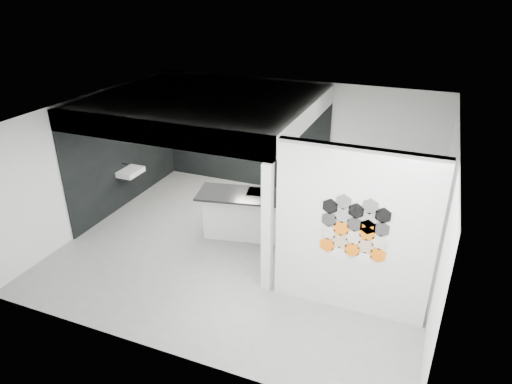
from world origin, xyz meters
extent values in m
cube|color=slate|center=(0.00, 0.00, -0.01)|extent=(7.00, 6.00, 0.01)
cube|color=silver|center=(2.23, -1.00, 1.40)|extent=(2.45, 0.15, 2.80)
cube|color=black|center=(-1.30, 2.97, 1.18)|extent=(4.40, 0.04, 2.35)
cube|color=black|center=(-3.47, 1.00, 1.18)|extent=(0.04, 4.00, 2.35)
cube|color=silver|center=(-1.30, 1.00, 2.55)|extent=(4.40, 4.00, 0.40)
cube|color=silver|center=(0.82, -1.00, 1.18)|extent=(0.16, 0.16, 2.35)
cube|color=silver|center=(-1.30, -0.92, 2.55)|extent=(4.40, 0.16, 0.40)
cube|color=silver|center=(-3.24, 0.80, 0.85)|extent=(0.40, 0.60, 0.12)
cube|color=black|center=(-1.20, 2.87, 1.30)|extent=(3.00, 0.15, 0.04)
cube|color=silver|center=(-0.21, 0.51, 0.48)|extent=(1.76, 0.94, 0.96)
cube|color=black|center=(-0.19, 0.42, 0.98)|extent=(2.03, 1.20, 0.04)
cube|color=black|center=(0.05, 0.62, 1.00)|extent=(0.58, 0.52, 0.02)
cylinder|color=black|center=(0.01, 0.84, 1.23)|extent=(0.03, 0.03, 0.45)
torus|color=black|center=(0.02, 0.77, 1.45)|extent=(0.05, 0.16, 0.16)
cylinder|color=black|center=(-2.26, 2.87, 1.42)|extent=(0.29, 0.29, 0.20)
ellipsoid|color=black|center=(-0.28, 2.87, 1.39)|extent=(0.20, 0.20, 0.15)
cylinder|color=gray|center=(0.15, 2.87, 1.36)|extent=(0.16, 0.16, 0.09)
cylinder|color=gray|center=(0.15, 2.87, 1.40)|extent=(0.14, 0.14, 0.15)
cylinder|color=black|center=(-1.66, 2.87, 1.39)|extent=(0.06, 0.06, 0.14)
cylinder|color=black|center=(-1.92, 2.87, 1.37)|extent=(0.09, 0.09, 0.10)
cylinder|color=orange|center=(1.86, -1.09, 1.16)|extent=(0.26, 0.02, 0.26)
cylinder|color=beige|center=(1.86, -1.09, 1.39)|extent=(0.26, 0.02, 0.26)
cylinder|color=#2D2D2D|center=(1.86, -1.09, 1.61)|extent=(0.26, 0.02, 0.26)
cylinder|color=black|center=(1.86, -1.09, 1.84)|extent=(0.26, 0.02, 0.26)
cylinder|color=white|center=(2.06, -1.09, 1.05)|extent=(0.26, 0.02, 0.26)
cylinder|color=tan|center=(2.06, -1.09, 1.27)|extent=(0.26, 0.02, 0.26)
cylinder|color=orange|center=(2.06, -1.09, 1.50)|extent=(0.26, 0.02, 0.26)
cylinder|color=silver|center=(2.06, -1.09, 1.73)|extent=(0.26, 0.02, 0.26)
cylinder|color=black|center=(2.06, -1.09, 1.95)|extent=(0.26, 0.02, 0.26)
cylinder|color=orange|center=(2.25, -1.09, 1.16)|extent=(0.26, 0.02, 0.26)
cylinder|color=beige|center=(2.25, -1.09, 1.39)|extent=(0.26, 0.02, 0.26)
cylinder|color=#2D2D2D|center=(2.25, -1.09, 1.61)|extent=(0.26, 0.02, 0.26)
cylinder|color=black|center=(2.25, -1.09, 1.84)|extent=(0.26, 0.02, 0.26)
cylinder|color=white|center=(2.44, -1.09, 1.05)|extent=(0.26, 0.02, 0.26)
cylinder|color=tan|center=(2.44, -1.09, 1.27)|extent=(0.26, 0.02, 0.26)
cylinder|color=orange|center=(2.44, -1.09, 1.50)|extent=(0.26, 0.02, 0.26)
cylinder|color=silver|center=(2.44, -1.09, 1.73)|extent=(0.26, 0.02, 0.26)
cylinder|color=black|center=(2.44, -1.09, 1.95)|extent=(0.26, 0.02, 0.26)
cylinder|color=orange|center=(2.64, -1.09, 1.16)|extent=(0.26, 0.02, 0.26)
cylinder|color=beige|center=(2.64, -1.09, 1.39)|extent=(0.26, 0.02, 0.26)
cylinder|color=#2D2D2D|center=(2.64, -1.09, 1.61)|extent=(0.26, 0.02, 0.26)
cylinder|color=black|center=(2.64, -1.09, 1.84)|extent=(0.26, 0.02, 0.26)
cylinder|color=orange|center=(2.44, -1.09, 1.61)|extent=(0.26, 0.02, 0.26)
camera|label=1|loc=(3.10, -7.15, 4.98)|focal=32.00mm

